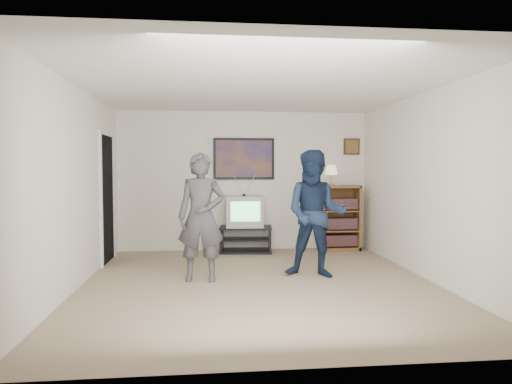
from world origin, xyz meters
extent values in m
cube|color=#755E4A|center=(0.00, 0.00, 0.00)|extent=(4.50, 5.00, 0.01)
cube|color=white|center=(0.00, 0.00, 2.50)|extent=(4.50, 5.00, 0.01)
cube|color=white|center=(0.00, 2.50, 1.25)|extent=(4.50, 0.01, 2.50)
cube|color=white|center=(-2.25, 0.00, 1.25)|extent=(0.01, 5.00, 2.50)
cube|color=white|center=(2.25, 0.00, 1.25)|extent=(0.01, 5.00, 2.50)
cube|color=black|center=(0.01, 2.23, 0.43)|extent=(0.95, 0.59, 0.04)
cube|color=black|center=(0.01, 2.23, 0.02)|extent=(0.95, 0.59, 0.04)
cube|color=black|center=(-0.41, 2.23, 0.23)|extent=(0.09, 0.49, 0.45)
cube|color=black|center=(0.43, 2.23, 0.23)|extent=(0.09, 0.49, 0.45)
imported|color=#414044|center=(-0.74, 0.25, 0.84)|extent=(0.66, 0.47, 1.69)
imported|color=#16233D|center=(0.81, 0.31, 0.87)|extent=(1.01, 0.90, 1.73)
cube|color=white|center=(-0.72, 0.49, 1.16)|extent=(0.03, 0.11, 0.03)
cube|color=white|center=(0.81, 0.58, 1.11)|extent=(0.04, 0.12, 0.03)
cube|color=black|center=(0.00, 2.48, 1.65)|extent=(1.10, 0.03, 0.75)
cube|color=white|center=(-0.55, 2.48, 1.95)|extent=(0.28, 0.02, 0.14)
cube|color=black|center=(2.00, 2.48, 1.88)|extent=(0.30, 0.03, 0.30)
cube|color=black|center=(-2.23, 1.60, 1.00)|extent=(0.03, 0.85, 2.00)
camera|label=1|loc=(-0.64, -5.74, 1.49)|focal=32.00mm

